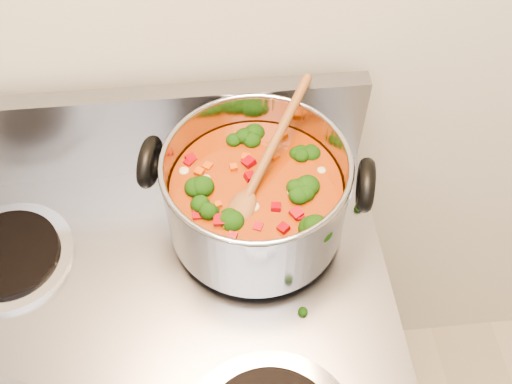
# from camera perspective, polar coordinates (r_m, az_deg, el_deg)

# --- Properties ---
(stockpot) EXTENTS (0.32, 0.25, 0.15)m
(stockpot) POSITION_cam_1_polar(r_m,az_deg,el_deg) (0.79, -0.03, -0.37)
(stockpot) COLOR #A5A6AD
(stockpot) RESTS_ON electric_range
(wooden_spoon) EXTENTS (0.15, 0.21, 0.09)m
(wooden_spoon) POSITION_cam_1_polar(r_m,az_deg,el_deg) (0.77, 0.27, 1.81)
(wooden_spoon) COLOR brown
(wooden_spoon) RESTS_ON stockpot
(cooktop_crumbs) EXTENTS (0.27, 0.30, 0.01)m
(cooktop_crumbs) POSITION_cam_1_polar(r_m,az_deg,el_deg) (0.80, -0.67, -9.99)
(cooktop_crumbs) COLOR black
(cooktop_crumbs) RESTS_ON electric_range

